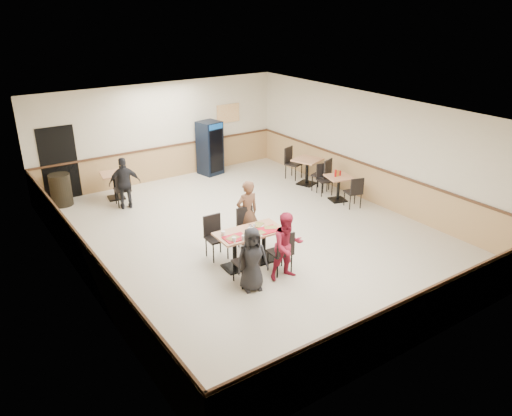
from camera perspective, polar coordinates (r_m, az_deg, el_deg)
ground at (r=12.10m, az=-0.51°, el=-3.13°), size 10.00×10.00×0.00m
room_shell at (r=14.75m, az=-0.29°, el=4.20°), size 10.00×10.00×10.00m
main_table at (r=10.61m, az=-0.75°, el=-3.95°), size 1.48×0.79×0.78m
main_chairs at (r=10.60m, az=-0.99°, el=-4.13°), size 1.36×1.75×0.98m
diner_woman_left at (r=9.67m, az=-0.45°, el=-5.88°), size 0.72×0.57×1.30m
diner_woman_right at (r=10.04m, az=3.60°, el=-4.37°), size 0.76×0.63×1.43m
diner_man_opposite at (r=11.40m, az=-1.01°, el=-0.55°), size 0.58×0.39×1.54m
lone_diner at (r=13.85m, az=-14.76°, el=2.76°), size 0.90×0.56×1.43m
tabletop_clutter at (r=10.39m, az=-0.65°, el=-2.80°), size 1.28×0.64×0.12m
side_table_near at (r=14.18m, az=9.42°, el=2.67°), size 0.83×0.83×0.72m
side_table_near_chair_south at (r=13.81m, az=11.04°, el=1.88°), size 0.52×0.52×0.91m
side_table_near_chair_north at (r=14.58m, az=7.88°, el=3.24°), size 0.52×0.52×0.91m
side_table_far at (r=15.31m, az=5.86°, el=4.62°), size 0.96×0.96×0.81m
side_table_far_chair_south at (r=14.86m, az=7.44°, el=3.87°), size 0.60×0.60×1.02m
side_table_far_chair_north at (r=15.79m, az=4.36°, el=5.15°), size 0.60×0.60×1.02m
condiment_caddy at (r=14.08m, az=9.28°, el=3.96°), size 0.23×0.06×0.20m
back_table at (r=14.69m, az=-15.85°, el=2.91°), size 0.80×0.80×0.76m
back_table_chair_lone at (r=14.16m, az=-15.02°, el=2.15°), size 0.50×0.50×0.96m
pepsi_cooler at (r=16.18m, az=-5.28°, el=6.85°), size 0.76×0.77×1.72m
trash_bin at (r=14.70m, az=-21.40°, el=1.95°), size 0.57×0.57×0.89m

